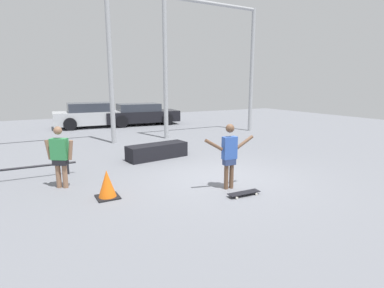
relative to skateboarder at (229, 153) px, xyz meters
The scene contains 11 objects.
ground_plane 1.19m from the skateboarder, 68.36° to the left, with size 36.00×36.00×0.00m, color slate.
skateboarder is the anchor object (origin of this frame).
skateboard 1.00m from the skateboarder, 87.49° to the right, with size 0.79×0.28×0.08m.
grind_box 3.74m from the skateboarder, 95.51° to the left, with size 2.09×0.65×0.50m, color black.
grind_rail 5.36m from the skateboarder, 143.22° to the left, with size 2.44×0.13×0.35m.
canopy_support_left 8.40m from the skateboarder, 115.85° to the left, with size 5.19×0.20×6.30m.
canopy_support_right 8.65m from the skateboarder, 60.49° to the left, with size 5.19×0.20×6.30m.
parked_car_silver 12.69m from the skateboarder, 93.36° to the left, with size 4.49×2.19×1.43m.
parked_car_black 12.52m from the skateboarder, 80.23° to the left, with size 4.67×2.23×1.32m.
bystander 4.07m from the skateboarder, 150.15° to the left, with size 0.63×0.46×1.51m.
traffic_cone 2.90m from the skateboarder, 163.39° to the left, with size 0.49×0.49×0.63m.
Camera 1 is at (-4.41, -6.36, 2.48)m, focal length 28.00 mm.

